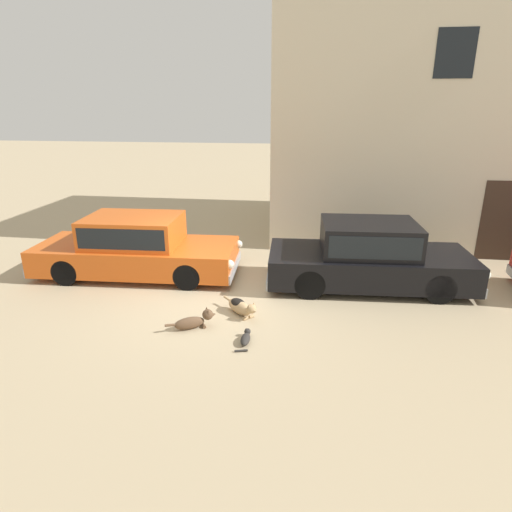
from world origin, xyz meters
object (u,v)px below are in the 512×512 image
stray_dog_spotted (195,321)px  stray_dog_tan (241,306)px  parked_sedan_nearest (136,246)px  parked_sedan_second (369,255)px  stray_cat (246,338)px

stray_dog_spotted → stray_dog_tan: 0.99m
parked_sedan_nearest → stray_dog_tan: size_ratio=6.02×
stray_dog_tan → parked_sedan_second: bearing=78.6°
parked_sedan_nearest → stray_dog_tan: (2.84, -1.79, -0.54)m
stray_cat → parked_sedan_second: bearing=-39.0°
parked_sedan_nearest → stray_cat: size_ratio=7.87×
parked_sedan_second → stray_dog_tan: parked_sedan_second is taller
parked_sedan_second → stray_dog_spotted: 4.19m
stray_dog_tan → stray_cat: size_ratio=1.31×
stray_dog_spotted → parked_sedan_nearest: bearing=100.4°
stray_dog_tan → stray_cat: (0.27, -1.04, -0.09)m
stray_dog_spotted → stray_cat: stray_dog_spotted is taller
stray_dog_spotted → stray_dog_tan: stray_dog_tan is taller
parked_sedan_second → stray_dog_spotted: size_ratio=5.37×
stray_dog_spotted → stray_cat: 1.07m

